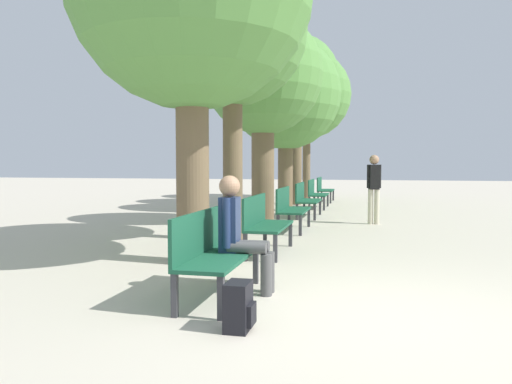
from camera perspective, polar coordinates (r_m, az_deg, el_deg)
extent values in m
plane|color=beige|center=(5.01, 13.78, -13.71)|extent=(80.00, 80.00, 0.00)
cube|color=#195138|center=(5.42, -4.12, -7.52)|extent=(0.55, 1.56, 0.04)
cube|color=#195138|center=(5.45, -6.69, -4.74)|extent=(0.04, 1.56, 0.47)
cube|color=#38383D|center=(4.72, -4.03, -12.01)|extent=(0.06, 0.06, 0.42)
cube|color=#38383D|center=(6.10, -0.03, -8.49)|extent=(0.06, 0.06, 0.42)
cube|color=#38383D|center=(4.87, -9.28, -11.58)|extent=(0.06, 0.06, 0.42)
cube|color=#38383D|center=(6.22, -4.17, -8.28)|extent=(0.06, 0.06, 0.42)
cube|color=#195138|center=(8.09, 1.58, -3.93)|extent=(0.55, 1.56, 0.04)
cube|color=#195138|center=(8.11, -0.18, -2.09)|extent=(0.04, 1.56, 0.47)
cube|color=#38383D|center=(7.36, 2.22, -6.45)|extent=(0.06, 0.06, 0.42)
cube|color=#38383D|center=(8.80, 3.96, -4.86)|extent=(0.06, 0.06, 0.42)
cube|color=#38383D|center=(7.46, -1.25, -6.33)|extent=(0.06, 0.06, 0.42)
cube|color=#38383D|center=(8.88, 1.04, -4.78)|extent=(0.06, 0.06, 0.42)
cube|color=#195138|center=(10.81, 4.41, -2.12)|extent=(0.55, 1.56, 0.04)
cube|color=#195138|center=(10.83, 3.09, -0.74)|extent=(0.04, 1.56, 0.47)
cube|color=#38383D|center=(10.08, 5.09, -3.82)|extent=(0.06, 0.06, 0.42)
cube|color=#38383D|center=(11.53, 6.05, -2.94)|extent=(0.06, 0.06, 0.42)
cube|color=#38383D|center=(10.15, 2.53, -3.77)|extent=(0.06, 0.06, 0.42)
cube|color=#38383D|center=(11.59, 3.81, -2.89)|extent=(0.06, 0.06, 0.42)
cube|color=#195138|center=(13.56, 6.09, -1.03)|extent=(0.55, 1.56, 0.04)
cube|color=#195138|center=(13.57, 5.04, 0.06)|extent=(0.04, 1.56, 0.47)
cube|color=#38383D|center=(12.82, 6.72, -2.31)|extent=(0.06, 0.06, 0.42)
cube|color=#38383D|center=(14.28, 7.33, -1.75)|extent=(0.06, 0.06, 0.42)
cube|color=#38383D|center=(12.88, 4.70, -2.28)|extent=(0.06, 0.06, 0.42)
cube|color=#38383D|center=(14.33, 5.52, -1.72)|extent=(0.06, 0.06, 0.42)
cube|color=#195138|center=(16.31, 7.21, -0.31)|extent=(0.55, 1.56, 0.04)
cube|color=#195138|center=(16.32, 6.33, 0.60)|extent=(0.04, 1.56, 0.47)
cube|color=#38383D|center=(15.58, 7.78, -1.33)|extent=(0.06, 0.06, 0.42)
cube|color=#38383D|center=(17.04, 8.20, -0.94)|extent=(0.06, 0.06, 0.42)
cube|color=#38383D|center=(15.62, 6.11, -1.31)|extent=(0.06, 0.06, 0.42)
cube|color=#38383D|center=(17.08, 6.67, -0.92)|extent=(0.06, 0.06, 0.42)
cube|color=#195138|center=(19.08, 8.00, 0.20)|extent=(0.55, 1.56, 0.04)
cube|color=#195138|center=(19.09, 7.25, 0.98)|extent=(0.04, 1.56, 0.47)
cube|color=#38383D|center=(18.34, 8.52, -0.65)|extent=(0.06, 0.06, 0.42)
cube|color=#38383D|center=(19.80, 8.82, -0.36)|extent=(0.06, 0.06, 0.42)
cube|color=#38383D|center=(18.38, 7.10, -0.63)|extent=(0.06, 0.06, 0.42)
cube|color=#38383D|center=(19.84, 7.51, -0.34)|extent=(0.06, 0.06, 0.42)
cylinder|color=brown|center=(7.29, -7.26, 3.67)|extent=(0.48, 0.48, 3.02)
cylinder|color=brown|center=(9.39, -2.68, 4.02)|extent=(0.37, 0.37, 3.15)
sphere|color=#568E42|center=(9.71, -2.72, 18.01)|extent=(2.80, 2.80, 2.80)
cylinder|color=brown|center=(12.06, 0.78, 3.02)|extent=(0.55, 0.55, 2.80)
sphere|color=#568E42|center=(12.25, 0.79, 13.33)|extent=(2.89, 2.89, 2.89)
cylinder|color=brown|center=(15.39, 3.38, 2.79)|extent=(0.46, 0.46, 2.65)
sphere|color=#568E42|center=(15.54, 3.41, 11.12)|extent=(3.38, 3.38, 3.38)
cylinder|color=brown|center=(17.73, 4.62, 4.45)|extent=(0.40, 0.40, 3.64)
sphere|color=#568E42|center=(17.98, 4.66, 12.89)|extent=(2.98, 2.98, 2.98)
cylinder|color=brown|center=(20.74, 5.79, 3.78)|extent=(0.32, 0.32, 3.28)
sphere|color=#568E42|center=(20.93, 5.83, 11.00)|extent=(3.61, 3.61, 3.61)
cylinder|color=#4C4C4C|center=(5.54, -1.05, -6.40)|extent=(0.44, 0.13, 0.13)
cylinder|color=#4C4C4C|center=(5.55, 1.18, -9.47)|extent=(0.13, 0.13, 0.46)
cylinder|color=#4C4C4C|center=(5.69, -0.68, -6.14)|extent=(0.44, 0.13, 0.13)
cylinder|color=#4C4C4C|center=(5.70, 1.49, -9.13)|extent=(0.13, 0.13, 0.46)
cube|color=navy|center=(5.63, -3.03, -3.71)|extent=(0.20, 0.24, 0.62)
cylinder|color=navy|center=(5.50, -3.40, -3.55)|extent=(0.09, 0.09, 0.56)
cylinder|color=navy|center=(5.75, -2.68, -3.26)|extent=(0.09, 0.09, 0.56)
sphere|color=#A37A5B|center=(5.60, -3.04, 0.70)|extent=(0.24, 0.24, 0.24)
cube|color=black|center=(4.45, -2.06, -12.92)|extent=(0.20, 0.30, 0.43)
cube|color=black|center=(4.44, -0.49, -13.81)|extent=(0.04, 0.21, 0.19)
cylinder|color=beige|center=(12.28, 12.95, -1.65)|extent=(0.12, 0.12, 0.84)
cylinder|color=beige|center=(12.29, 13.64, -1.65)|extent=(0.12, 0.12, 0.84)
cube|color=black|center=(12.24, 13.34, 1.68)|extent=(0.27, 0.24, 0.59)
cylinder|color=black|center=(12.24, 12.76, 1.76)|extent=(0.09, 0.09, 0.56)
cylinder|color=black|center=(12.25, 13.92, 1.74)|extent=(0.09, 0.09, 0.56)
sphere|color=#A37A5B|center=(12.24, 13.36, 3.62)|extent=(0.23, 0.23, 0.23)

